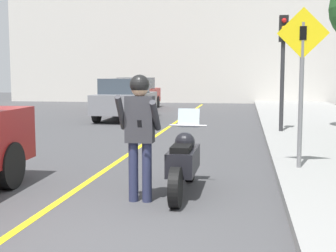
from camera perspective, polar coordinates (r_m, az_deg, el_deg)
name	(u,v)px	position (r m, az deg, el deg)	size (l,w,h in m)	color
ground_plane	(58,239)	(5.54, -13.23, -13.23)	(80.00, 80.00, 0.00)	#424244
road_center_line	(133,151)	(11.28, -4.28, -3.08)	(0.12, 36.00, 0.01)	yellow
building_backdrop	(215,29)	(31.02, 5.74, 11.74)	(28.00, 1.20, 9.60)	beige
motorcycle	(184,162)	(7.27, 1.91, -4.38)	(0.62, 2.24, 1.27)	black
person_biker	(140,123)	(6.68, -3.47, 0.32)	(0.59, 0.49, 1.84)	#282D4C
crossing_sign	(302,72)	(8.69, 15.99, 6.31)	(0.91, 0.08, 2.86)	slate
traffic_light	(283,51)	(14.27, 13.85, 8.89)	(0.26, 0.30, 3.39)	#2D2D30
parked_car_grey	(126,99)	(19.12, -5.19, 3.32)	(1.88, 4.20, 1.68)	black
parked_car_red	(137,93)	(25.24, -3.80, 4.05)	(1.88, 4.20, 1.68)	black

